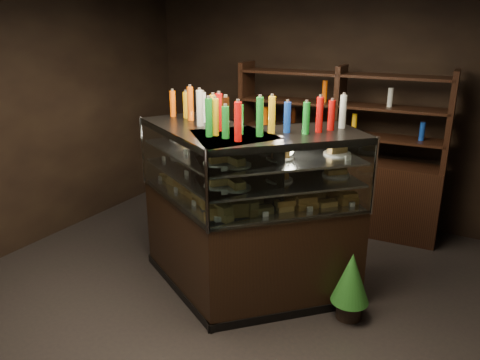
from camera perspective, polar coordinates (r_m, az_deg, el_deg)
ground at (r=4.65m, az=-2.16°, el=-13.48°), size 5.00×5.00×0.00m
room_shell at (r=3.97m, az=-2.50°, el=10.96°), size 5.02×5.02×3.01m
display_case at (r=4.42m, az=0.20°, el=-7.41°), size 2.28×1.56×1.60m
food_display at (r=4.17m, az=0.17°, el=0.45°), size 1.86×1.05×0.48m
bottles_top at (r=4.04m, az=0.24°, el=8.07°), size 1.68×0.91×0.30m
potted_conifer at (r=4.20m, az=13.42°, el=-11.41°), size 0.33×0.33×0.71m
back_shelving at (r=5.95m, az=11.43°, el=0.00°), size 2.52×0.58×2.00m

